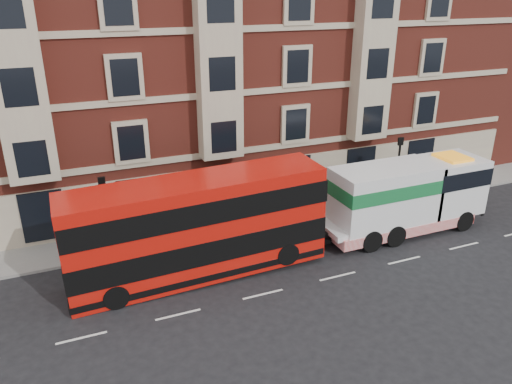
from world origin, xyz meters
TOP-DOWN VIEW (x-y plane):
  - ground at (0.00, 0.00)m, footprint 120.00×120.00m
  - sidewalk at (0.00, 7.50)m, footprint 90.00×3.00m
  - victorian_terrace at (0.50, 15.00)m, footprint 45.00×12.00m
  - lamp_post_west at (-6.00, 6.20)m, footprint 0.35×0.15m
  - lamp_post_east at (12.00, 6.20)m, footprint 0.35×0.15m
  - double_decker_bus at (-2.19, 2.79)m, footprint 12.34×2.83m
  - tow_truck at (9.88, 2.79)m, footprint 9.89×2.92m
  - pedestrian at (-7.44, 6.76)m, footprint 0.61×0.47m

SIDE VIEW (x-z plane):
  - ground at x=0.00m, z-range 0.00..0.00m
  - sidewalk at x=0.00m, z-range 0.00..0.15m
  - pedestrian at x=-7.44m, z-range 0.15..1.64m
  - tow_truck at x=9.88m, z-range 0.13..4.24m
  - double_decker_bus at x=-2.19m, z-range 0.15..5.15m
  - lamp_post_west at x=-6.00m, z-range 0.50..4.85m
  - lamp_post_east at x=12.00m, z-range 0.50..4.85m
  - victorian_terrace at x=0.50m, z-range -0.13..20.27m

